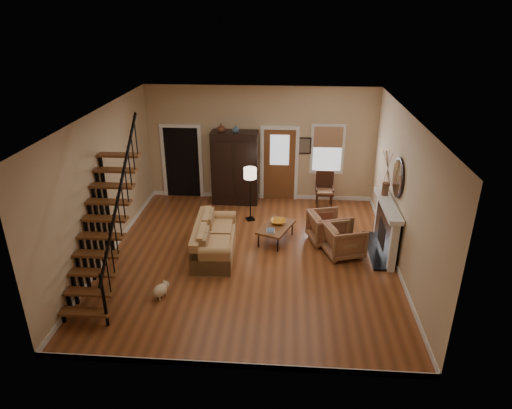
# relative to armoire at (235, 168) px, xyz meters

# --- Properties ---
(room) EXTENTS (7.00, 7.33, 3.30)m
(room) POSITION_rel_armoire_xyz_m (0.29, -1.39, 0.46)
(room) COLOR brown
(room) RESTS_ON ground
(staircase) EXTENTS (0.94, 2.80, 3.20)m
(staircase) POSITION_rel_armoire_xyz_m (-2.08, -4.45, 0.55)
(staircase) COLOR brown
(staircase) RESTS_ON ground
(fireplace) EXTENTS (0.33, 1.95, 2.30)m
(fireplace) POSITION_rel_armoire_xyz_m (3.83, -2.65, -0.31)
(fireplace) COLOR black
(fireplace) RESTS_ON ground
(armoire) EXTENTS (1.30, 0.60, 2.10)m
(armoire) POSITION_rel_armoire_xyz_m (0.00, 0.00, 0.00)
(armoire) COLOR black
(armoire) RESTS_ON ground
(vase_a) EXTENTS (0.24, 0.24, 0.25)m
(vase_a) POSITION_rel_armoire_xyz_m (-0.35, -0.10, 1.17)
(vase_a) COLOR #4C2619
(vase_a) RESTS_ON armoire
(vase_b) EXTENTS (0.20, 0.20, 0.21)m
(vase_b) POSITION_rel_armoire_xyz_m (0.05, -0.10, 1.16)
(vase_b) COLOR #334C60
(vase_b) RESTS_ON armoire
(sofa) EXTENTS (0.98, 2.06, 0.75)m
(sofa) POSITION_rel_armoire_xyz_m (-0.14, -3.03, -0.67)
(sofa) COLOR tan
(sofa) RESTS_ON ground
(coffee_table) EXTENTS (0.97, 1.22, 0.41)m
(coffee_table) POSITION_rel_armoire_xyz_m (1.25, -2.33, -0.85)
(coffee_table) COLOR brown
(coffee_table) RESTS_ON ground
(bowl) EXTENTS (0.36, 0.36, 0.09)m
(bowl) POSITION_rel_armoire_xyz_m (1.30, -2.18, -0.60)
(bowl) COLOR orange
(bowl) RESTS_ON coffee_table
(books) EXTENTS (0.20, 0.27, 0.05)m
(books) POSITION_rel_armoire_xyz_m (1.13, -2.63, -0.62)
(books) COLOR beige
(books) RESTS_ON coffee_table
(armchair_left) EXTENTS (1.05, 1.03, 0.76)m
(armchair_left) POSITION_rel_armoire_xyz_m (2.83, -2.87, -0.67)
(armchair_left) COLOR brown
(armchair_left) RESTS_ON ground
(armchair_right) EXTENTS (1.02, 1.01, 0.76)m
(armchair_right) POSITION_rel_armoire_xyz_m (2.49, -2.26, -0.67)
(armchair_right) COLOR brown
(armchair_right) RESTS_ON ground
(floor_lamp) EXTENTS (0.44, 0.44, 1.47)m
(floor_lamp) POSITION_rel_armoire_xyz_m (0.53, -1.18, -0.32)
(floor_lamp) COLOR black
(floor_lamp) RESTS_ON ground
(side_chair) EXTENTS (0.54, 0.54, 1.02)m
(side_chair) POSITION_rel_armoire_xyz_m (2.55, -0.20, -0.54)
(side_chair) COLOR #351B11
(side_chair) RESTS_ON ground
(dog) EXTENTS (0.37, 0.46, 0.29)m
(dog) POSITION_rel_armoire_xyz_m (-0.94, -4.84, -0.91)
(dog) COLOR beige
(dog) RESTS_ON ground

